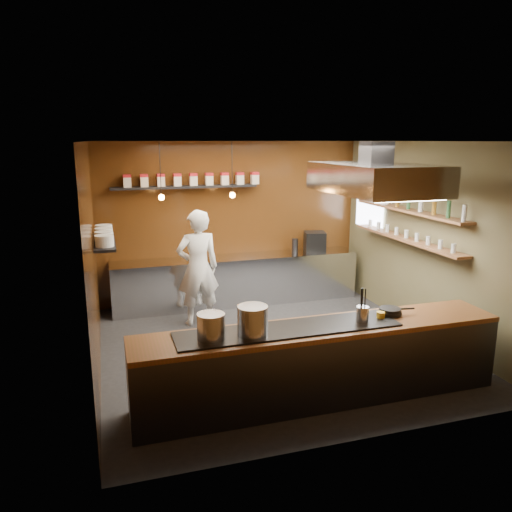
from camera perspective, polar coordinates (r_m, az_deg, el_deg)
name	(u,v)px	position (r m, az deg, el deg)	size (l,w,h in m)	color
floor	(275,347)	(7.59, 2.20, -10.33)	(5.00, 5.00, 0.00)	black
back_wall	(232,222)	(9.48, -2.71, 3.89)	(5.00, 5.00, 0.00)	#3D210B
left_wall	(92,261)	(6.74, -18.19, -0.55)	(5.00, 5.00, 0.00)	#3D210B
right_wall	(426,239)	(8.28, 18.87, 1.85)	(5.00, 5.00, 0.00)	brown
ceiling	(277,141)	(6.96, 2.42, 12.97)	(5.00, 5.00, 0.00)	silver
window_pane	(370,201)	(9.61, 12.89, 6.11)	(1.00, 1.00, 0.00)	white
prep_counter	(237,280)	(9.39, -2.14, -2.75)	(4.60, 0.65, 0.90)	silver
pass_counter	(320,362)	(6.04, 7.31, -11.97)	(4.40, 0.72, 0.94)	#38383D
tin_shelf	(185,187)	(9.07, -8.10, 7.82)	(2.60, 0.26, 0.04)	black
plate_shelf	(104,242)	(7.71, -16.94, 1.57)	(0.30, 1.40, 0.04)	black
bottle_shelf_upper	(408,210)	(8.37, 16.99, 5.01)	(0.26, 2.80, 0.04)	brown
bottle_shelf_lower	(406,239)	(8.44, 16.78, 1.85)	(0.26, 2.80, 0.04)	brown
extractor_hood	(375,178)	(7.17, 13.44, 8.67)	(1.20, 2.00, 0.72)	#38383D
pendant_left	(161,194)	(8.36, -10.77, 6.95)	(0.10, 0.10, 0.95)	black
pendant_right	(232,192)	(8.58, -2.72, 7.31)	(0.10, 0.10, 0.95)	black
storage_tins	(193,179)	(9.09, -7.18, 8.69)	(2.43, 0.13, 0.22)	beige
plate_stacks	(104,235)	(7.69, -16.99, 2.30)	(0.26, 1.16, 0.16)	silver
bottles	(409,202)	(8.35, 17.05, 5.96)	(0.06, 2.66, 0.24)	silver
wine_glasses	(406,234)	(8.43, 16.82, 2.42)	(0.07, 2.37, 0.13)	silver
stockpot_large	(253,320)	(5.46, -0.39, -7.38)	(0.34, 0.34, 0.33)	#B2B5B9
stockpot_small	(211,326)	(5.38, -5.16, -8.00)	(0.30, 0.30, 0.28)	#B5B7BC
utensil_crock	(362,314)	(5.99, 12.07, -6.53)	(0.15, 0.15, 0.19)	silver
frying_pan	(390,311)	(6.36, 15.11, -6.07)	(0.45, 0.28, 0.07)	black
butter_jar	(381,316)	(6.19, 14.06, -6.63)	(0.10, 0.10, 0.09)	gold
espresso_machine	(315,242)	(9.73, 6.73, 1.62)	(0.39, 0.37, 0.39)	black
chef	(198,268)	(8.25, -6.66, -1.36)	(0.70, 0.46, 1.93)	white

